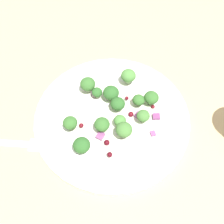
{
  "coord_description": "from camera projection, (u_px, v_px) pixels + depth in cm",
  "views": [
    {
      "loc": [
        24.1,
        -13.86,
        44.01
      ],
      "look_at": [
        2.74,
        0.58,
        2.7
      ],
      "focal_mm": 43.27,
      "sensor_mm": 36.0,
      "label": 1
    }
  ],
  "objects": [
    {
      "name": "onion_bit_0",
      "position": [
        95.0,
        93.0,
        0.52
      ],
      "size": [
        1.33,
        1.43,
        0.49
      ],
      "primitive_type": "cube",
      "rotation": [
        0.0,
        0.0,
        2.95
      ],
      "color": "#A35B93",
      "rests_on": "plate"
    },
    {
      "name": "cranberry_2",
      "position": [
        81.0,
        125.0,
        0.48
      ],
      "size": [
        0.84,
        0.84,
        0.84
      ],
      "primitive_type": "sphere",
      "color": "maroon",
      "rests_on": "plate"
    },
    {
      "name": "broccoli_floret_7",
      "position": [
        128.0,
        76.0,
        0.52
      ],
      "size": [
        2.9,
        2.9,
        2.94
      ],
      "color": "#8EB77A",
      "rests_on": "plate"
    },
    {
      "name": "ground_plane",
      "position": [
        102.0,
        114.0,
        0.53
      ],
      "size": [
        180.0,
        180.0,
        2.0
      ],
      "primitive_type": "cube",
      "color": "tan"
    },
    {
      "name": "broccoli_floret_9",
      "position": [
        102.0,
        125.0,
        0.47
      ],
      "size": [
        2.71,
        2.71,
        2.75
      ],
      "color": "#ADD18E",
      "rests_on": "plate"
    },
    {
      "name": "broccoli_floret_11",
      "position": [
        111.0,
        93.0,
        0.5
      ],
      "size": [
        3.0,
        3.0,
        3.04
      ],
      "color": "#ADD18E",
      "rests_on": "plate"
    },
    {
      "name": "broccoli_floret_3",
      "position": [
        89.0,
        84.0,
        0.51
      ],
      "size": [
        2.92,
        2.92,
        2.95
      ],
      "color": "#9EC684",
      "rests_on": "plate"
    },
    {
      "name": "broccoli_floret_5",
      "position": [
        151.0,
        98.0,
        0.5
      ],
      "size": [
        2.73,
        2.73,
        2.76
      ],
      "color": "#8EB77A",
      "rests_on": "plate"
    },
    {
      "name": "cranberry_3",
      "position": [
        127.0,
        98.0,
        0.51
      ],
      "size": [
        0.71,
        0.71,
        0.71
      ],
      "primitive_type": "sphere",
      "color": "maroon",
      "rests_on": "plate"
    },
    {
      "name": "broccoli_floret_8",
      "position": [
        97.0,
        92.0,
        0.51
      ],
      "size": [
        2.02,
        2.02,
        2.05
      ],
      "color": "#ADD18E",
      "rests_on": "plate"
    },
    {
      "name": "broccoli_floret_10",
      "position": [
        120.0,
        121.0,
        0.48
      ],
      "size": [
        2.19,
        2.19,
        2.22
      ],
      "color": "#9EC684",
      "rests_on": "plate"
    },
    {
      "name": "broccoli_floret_6",
      "position": [
        139.0,
        100.0,
        0.5
      ],
      "size": [
        2.28,
        2.28,
        2.31
      ],
      "color": "#ADD18E",
      "rests_on": "plate"
    },
    {
      "name": "broccoli_floret_12",
      "position": [
        82.0,
        145.0,
        0.45
      ],
      "size": [
        2.91,
        2.91,
        2.95
      ],
      "color": "#ADD18E",
      "rests_on": "plate"
    },
    {
      "name": "cranberry_1",
      "position": [
        153.0,
        107.0,
        0.51
      ],
      "size": [
        0.72,
        0.72,
        0.72
      ],
      "primitive_type": "sphere",
      "color": "maroon",
      "rests_on": "plate"
    },
    {
      "name": "dressing_pool",
      "position": [
        112.0,
        116.0,
        0.5
      ],
      "size": [
        16.67,
        16.67,
        0.2
      ],
      "primitive_type": "cylinder",
      "color": "white",
      "rests_on": "plate"
    },
    {
      "name": "broccoli_floret_0",
      "position": [
        118.0,
        104.0,
        0.49
      ],
      "size": [
        2.68,
        2.68,
        2.71
      ],
      "color": "#8EB77A",
      "rests_on": "plate"
    },
    {
      "name": "cranberry_4",
      "position": [
        110.0,
        155.0,
        0.45
      ],
      "size": [
        0.9,
        0.9,
        0.9
      ],
      "primitive_type": "sphere",
      "color": "#4C0A14",
      "rests_on": "plate"
    },
    {
      "name": "broccoli_floret_2",
      "position": [
        125.0,
        129.0,
        0.46
      ],
      "size": [
        2.87,
        2.87,
        2.9
      ],
      "color": "#8EB77A",
      "rests_on": "plate"
    },
    {
      "name": "onion_bit_3",
      "position": [
        156.0,
        117.0,
        0.49
      ],
      "size": [
        1.64,
        1.7,
        0.59
      ],
      "primitive_type": "cube",
      "rotation": [
        0.0,
        0.0,
        2.61
      ],
      "color": "#843D75",
      "rests_on": "plate"
    },
    {
      "name": "cranberry_5",
      "position": [
        107.0,
        143.0,
        0.46
      ],
      "size": [
        0.99,
        0.99,
        0.99
      ],
      "primitive_type": "sphere",
      "color": "#4C0A14",
      "rests_on": "plate"
    },
    {
      "name": "onion_bit_1",
      "position": [
        153.0,
        133.0,
        0.48
      ],
      "size": [
        1.19,
        1.14,
        0.39
      ],
      "primitive_type": "cube",
      "rotation": [
        0.0,
        0.0,
        2.83
      ],
      "color": "#934C84",
      "rests_on": "plate"
    },
    {
      "name": "onion_bit_2",
      "position": [
        138.0,
        115.0,
        0.5
      ],
      "size": [
        1.48,
        1.65,
        0.51
      ],
      "primitive_type": "cube",
      "rotation": [
        0.0,
        0.0,
        0.37
      ],
      "color": "#A35B93",
      "rests_on": "plate"
    },
    {
      "name": "onion_bit_4",
      "position": [
        100.0,
        136.0,
        0.47
      ],
      "size": [
        1.74,
        1.8,
        0.43
      ],
      "primitive_type": "cube",
      "rotation": [
        0.0,
        0.0,
        2.05
      ],
      "color": "#934C84",
      "rests_on": "plate"
    },
    {
      "name": "plate",
      "position": [
        112.0,
        117.0,
        0.5
      ],
      "size": [
        28.74,
        28.74,
        1.7
      ],
      "color": "white",
      "rests_on": "ground_plane"
    },
    {
      "name": "broccoli_floret_4",
      "position": [
        143.0,
        116.0,
        0.48
      ],
      "size": [
        2.36,
        2.36,
        2.39
      ],
      "color": "#8EB77A",
      "rests_on": "plate"
    },
    {
      "name": "cranberry_0",
      "position": [
        131.0,
        114.0,
        0.5
      ],
      "size": [
        0.98,
        0.98,
        0.98
      ],
      "primitive_type": "sphere",
      "color": "maroon",
      "rests_on": "plate"
    },
    {
      "name": "fork",
      "position": [
        4.0,
        143.0,
        0.48
      ],
      "size": [
        12.92,
        15.73,
        0.5
      ],
      "color": "silver",
      "rests_on": "ground_plane"
    },
    {
      "name": "broccoli_floret_1",
      "position": [
        70.0,
        123.0,
        0.47
      ],
      "size": [
        2.56,
        2.56,
        2.59
      ],
      "color": "#ADD18E",
      "rests_on": "plate"
    }
  ]
}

